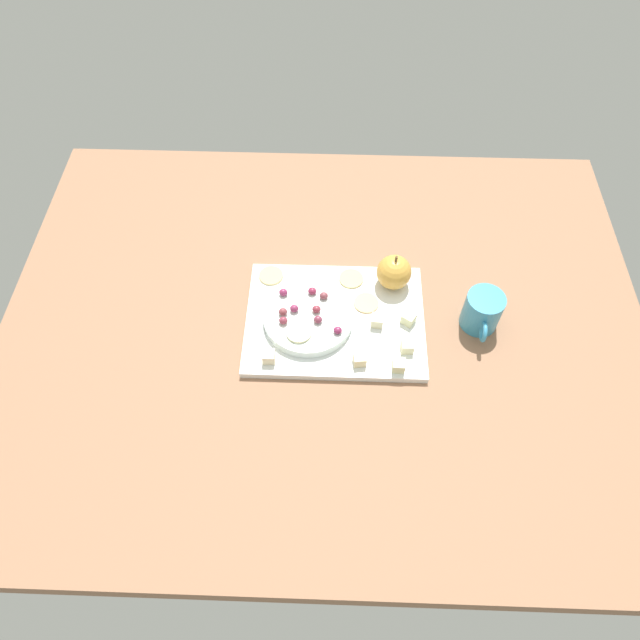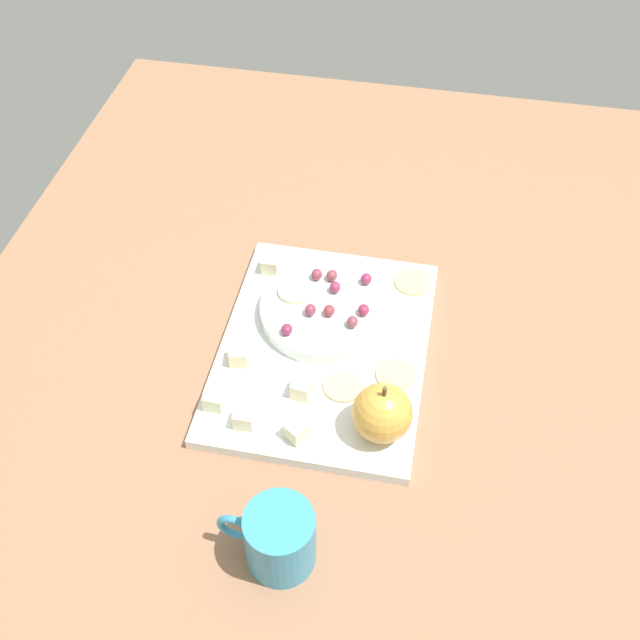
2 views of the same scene
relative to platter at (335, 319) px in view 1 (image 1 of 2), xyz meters
The scene contains 25 objects.
table 3.83cm from the platter, ahead, with size 126.71×99.38×4.60cm, color #96694C.
platter is the anchor object (origin of this frame).
serving_dish 5.54cm from the platter, ahead, with size 17.32×17.32×1.98cm, color white.
apple_whole 14.98cm from the platter, 142.65° to the right, with size 6.95×6.95×6.95cm, color gold.
apple_stem 16.60cm from the platter, 142.65° to the right, with size 0.50×0.50×1.20cm, color brown.
cheese_cube_0 8.41cm from the platter, behind, with size 2.27×2.27×2.27cm, color beige.
cheese_cube_1 15.36cm from the platter, 152.62° to the left, with size 2.27×2.27×2.27cm, color beige.
cheese_cube_2 11.25cm from the platter, 114.80° to the left, with size 2.27×2.27×2.27cm, color beige.
cheese_cube_3 16.28cm from the platter, 136.53° to the left, with size 2.27×2.27×2.27cm, color beige.
cheese_cube_4 15.79cm from the platter, 39.92° to the left, with size 2.27×2.27×2.27cm, color beige.
cheese_cube_5 14.24cm from the platter, behind, with size 2.27×2.27×2.27cm, color beige.
cracker_0 9.97cm from the platter, 108.27° to the right, with size 4.90×4.90×0.40cm, color #E2C682.
cracker_1 7.03cm from the platter, 151.03° to the right, with size 4.90×4.90×0.40cm, color #E3BA86.
cracker_2 16.45cm from the platter, 36.13° to the right, with size 4.90×4.90×0.40cm, color #D8BE7F.
grape_0 11.37cm from the platter, 19.45° to the right, with size 1.64×1.47×1.47cm, color #8E2E57.
grape_1 10.60cm from the platter, ahead, with size 1.64×1.47×1.50cm, color brown.
grape_2 4.98cm from the platter, 58.16° to the right, with size 1.64×1.47×1.43cm, color brown.
grape_3 10.80cm from the platter, 17.31° to the left, with size 1.64×1.47×1.52cm, color #8D3749.
grape_4 7.07cm from the platter, 41.91° to the right, with size 1.64×1.47×1.42cm, color #902B48.
grape_5 5.42cm from the platter, 38.66° to the left, with size 1.64×1.47×1.51cm, color #84364B.
grape_6 8.60cm from the platter, ahead, with size 1.64×1.47×1.51cm, color #8C2F55.
grape_7 5.00cm from the platter, ahead, with size 1.64×1.47×1.45cm, color #8E3341.
grape_8 5.95cm from the platter, 96.20° to the left, with size 1.64×1.47×1.35cm, color #842A51.
apple_slice_0 9.05cm from the platter, 38.09° to the left, with size 4.74×4.74×0.60cm, color #F2E9B1.
cup 28.19cm from the platter, behind, with size 7.26×10.47×7.95cm.
Camera 1 is at (-1.45, 63.39, 98.40)cm, focal length 32.35 mm.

